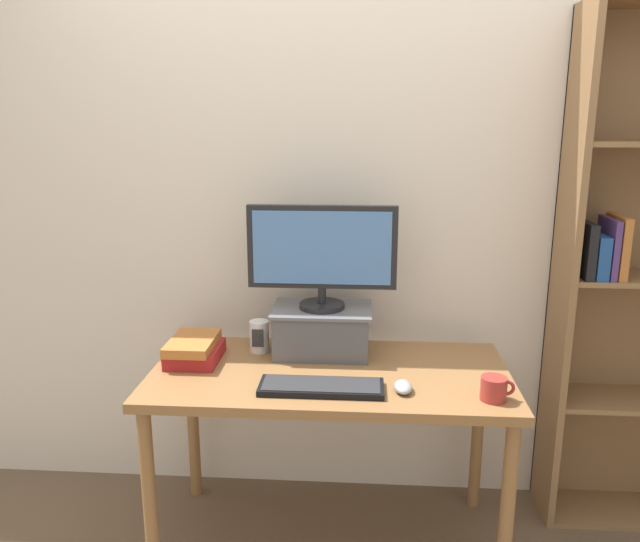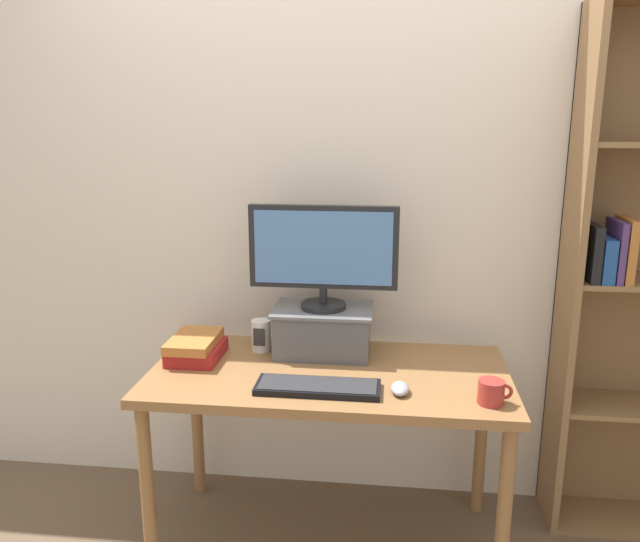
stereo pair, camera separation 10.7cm
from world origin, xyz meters
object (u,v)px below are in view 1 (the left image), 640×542
object	(u,v)px
coffee_mug	(494,389)
keyboard	(321,387)
computer_monitor	(322,252)
book_stack	(194,350)
computer_mouse	(403,387)
desk	(330,391)
desk_speaker	(259,336)
riser_box	(322,329)

from	to	relation	value
coffee_mug	keyboard	bearing A→B (deg)	176.57
computer_monitor	book_stack	distance (m)	0.63
computer_monitor	coffee_mug	size ratio (longest dim) A/B	5.07
computer_mouse	coffee_mug	bearing A→B (deg)	-8.30
desk	computer_mouse	bearing A→B (deg)	-32.63
computer_mouse	desk_speaker	distance (m)	0.66
desk	coffee_mug	distance (m)	0.62
riser_box	desk_speaker	world-z (taller)	riser_box
keyboard	computer_mouse	size ratio (longest dim) A/B	4.20
book_stack	desk_speaker	distance (m)	0.27
desk	keyboard	distance (m)	0.20
riser_box	desk_speaker	distance (m)	0.26
desk_speaker	coffee_mug	bearing A→B (deg)	-24.40
keyboard	desk_speaker	bearing A→B (deg)	127.83
computer_mouse	desk_speaker	world-z (taller)	desk_speaker
book_stack	desk	bearing A→B (deg)	-6.39
riser_box	book_stack	distance (m)	0.51
desk	coffee_mug	world-z (taller)	coffee_mug
riser_box	desk_speaker	bearing A→B (deg)	-178.04
book_stack	computer_monitor	bearing A→B (deg)	14.22
computer_mouse	coffee_mug	world-z (taller)	coffee_mug
computer_monitor	desk_speaker	world-z (taller)	computer_monitor
desk	computer_mouse	xyz separation A→B (m)	(0.27, -0.17, 0.10)
riser_box	computer_monitor	distance (m)	0.32
book_stack	riser_box	bearing A→B (deg)	14.38
computer_monitor	keyboard	xyz separation A→B (m)	(0.02, -0.36, -0.40)
desk	book_stack	size ratio (longest dim) A/B	5.08
computer_monitor	coffee_mug	world-z (taller)	computer_monitor
desk_speaker	riser_box	bearing A→B (deg)	1.96
computer_monitor	book_stack	world-z (taller)	computer_monitor
desk	book_stack	world-z (taller)	book_stack
computer_mouse	desk_speaker	bearing A→B (deg)	148.25
desk	computer_monitor	world-z (taller)	computer_monitor
book_stack	desk_speaker	xyz separation A→B (m)	(0.24, 0.12, 0.02)
coffee_mug	desk	bearing A→B (deg)	159.33
desk	book_stack	xyz separation A→B (m)	(-0.54, 0.06, 0.13)
computer_monitor	desk	bearing A→B (deg)	-77.20
desk	keyboard	world-z (taller)	keyboard
coffee_mug	desk_speaker	xyz separation A→B (m)	(-0.87, 0.39, 0.02)
keyboard	coffee_mug	size ratio (longest dim) A/B	3.78
riser_box	computer_mouse	xyz separation A→B (m)	(0.31, -0.36, -0.08)
desk_speaker	desk	bearing A→B (deg)	-30.95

